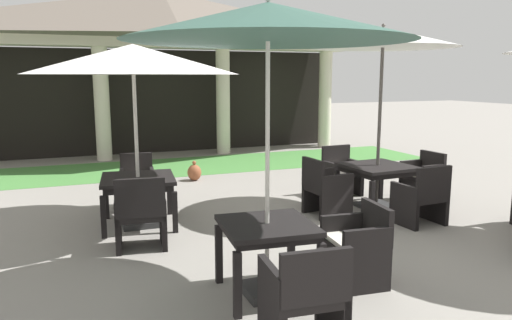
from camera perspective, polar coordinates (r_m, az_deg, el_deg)
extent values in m
plane|color=gray|center=(5.66, 6.91, -12.42)|extent=(60.00, 60.00, 0.00)
cylinder|color=beige|center=(13.03, -17.52, 6.19)|extent=(0.38, 0.38, 2.85)
cylinder|color=beige|center=(13.64, -3.86, 6.76)|extent=(0.38, 0.38, 2.85)
cylinder|color=beige|center=(14.92, 8.05, 6.94)|extent=(0.38, 0.38, 2.85)
cube|color=beige|center=(13.25, -10.75, 13.21)|extent=(10.43, 0.70, 0.24)
pyramid|color=#665B51|center=(13.31, -10.85, 16.31)|extent=(10.83, 3.06, 1.20)
cube|color=black|center=(14.12, -11.25, 6.70)|extent=(10.23, 0.16, 2.85)
cube|color=#47843D|center=(11.82, -8.81, -0.73)|extent=(12.63, 2.47, 0.01)
cube|color=black|center=(8.13, 13.99, -0.74)|extent=(1.06, 1.06, 0.05)
cube|color=black|center=(8.14, 13.98, -1.20)|extent=(0.97, 0.97, 0.08)
cube|color=black|center=(7.57, 13.35, -4.56)|extent=(0.07, 0.07, 0.58)
cube|color=black|center=(8.17, 18.46, -3.76)|extent=(0.07, 0.07, 0.58)
cube|color=black|center=(8.29, 9.37, -3.18)|extent=(0.07, 0.07, 0.58)
cube|color=black|center=(8.84, 14.33, -2.55)|extent=(0.07, 0.07, 0.58)
cube|color=#2D2D2D|center=(8.27, 13.81, -5.23)|extent=(0.53, 0.53, 0.06)
cylinder|color=#4C4742|center=(8.04, 14.19, 3.84)|extent=(0.05, 0.05, 2.69)
cone|color=white|center=(8.02, 14.60, 13.65)|extent=(2.31, 2.31, 0.30)
sphere|color=#4C4742|center=(8.04, 14.66, 14.95)|extent=(0.06, 0.06, 0.06)
cube|color=black|center=(7.62, 8.30, -3.32)|extent=(0.60, 0.60, 0.07)
cube|color=silver|center=(7.61, 8.31, -2.88)|extent=(0.55, 0.55, 0.05)
cube|color=black|center=(7.43, 6.66, -1.58)|extent=(0.10, 0.57, 0.45)
cube|color=black|center=(7.85, 7.23, -3.50)|extent=(0.57, 0.10, 0.68)
cube|color=black|center=(7.43, 9.40, -4.32)|extent=(0.57, 0.10, 0.68)
cube|color=black|center=(8.02, 8.78, -4.35)|extent=(0.06, 0.06, 0.38)
cube|color=black|center=(7.62, 10.91, -5.16)|extent=(0.06, 0.06, 0.38)
cube|color=black|center=(7.75, 5.65, -4.77)|extent=(0.06, 0.06, 0.38)
cube|color=black|center=(7.34, 7.69, -5.65)|extent=(0.06, 0.06, 0.38)
cube|color=black|center=(8.93, 10.05, -1.45)|extent=(0.61, 0.52, 0.07)
cube|color=silver|center=(8.91, 10.06, -1.08)|extent=(0.57, 0.48, 0.05)
cube|color=black|center=(9.06, 9.29, 0.35)|extent=(0.59, 0.10, 0.43)
cube|color=black|center=(9.10, 11.43, -1.95)|extent=(0.09, 0.49, 0.63)
cube|color=black|center=(8.79, 8.58, -2.28)|extent=(0.09, 0.49, 0.63)
cube|color=black|center=(8.96, 12.18, -2.97)|extent=(0.06, 0.06, 0.38)
cube|color=black|center=(8.65, 9.39, -3.32)|extent=(0.06, 0.06, 0.38)
cube|color=black|center=(9.29, 10.59, -2.46)|extent=(0.06, 0.06, 0.38)
cube|color=black|center=(9.00, 7.85, -2.78)|extent=(0.06, 0.06, 0.38)
cube|color=black|center=(8.80, 18.77, -1.93)|extent=(0.53, 0.59, 0.07)
cube|color=silver|center=(8.79, 18.80, -1.55)|extent=(0.49, 0.54, 0.05)
cube|color=black|center=(8.92, 19.91, -0.34)|extent=(0.10, 0.56, 0.39)
cube|color=black|center=(8.64, 19.93, -2.78)|extent=(0.50, 0.09, 0.68)
cube|color=black|center=(9.00, 17.61, -2.17)|extent=(0.50, 0.09, 0.68)
cube|color=black|center=(8.53, 18.79, -3.89)|extent=(0.06, 0.06, 0.39)
cube|color=black|center=(8.88, 16.55, -3.23)|extent=(0.06, 0.06, 0.39)
cube|color=black|center=(8.83, 20.85, -3.55)|extent=(0.06, 0.06, 0.39)
cube|color=black|center=(9.18, 18.60, -2.93)|extent=(0.06, 0.06, 0.39)
cube|color=black|center=(7.49, 18.53, -4.14)|extent=(0.64, 0.59, 0.07)
cube|color=silver|center=(7.47, 18.55, -3.69)|extent=(0.59, 0.54, 0.05)
cube|color=black|center=(7.25, 20.03, -2.53)|extent=(0.61, 0.10, 0.46)
cube|color=black|center=(7.32, 16.87, -5.11)|extent=(0.10, 0.55, 0.61)
cube|color=black|center=(7.70, 20.02, -4.55)|extent=(0.10, 0.55, 0.61)
cube|color=black|center=(7.53, 15.62, -5.60)|extent=(0.06, 0.06, 0.36)
cube|color=black|center=(7.90, 18.66, -5.06)|extent=(0.06, 0.06, 0.36)
cube|color=black|center=(7.18, 18.20, -6.48)|extent=(0.06, 0.06, 0.36)
cube|color=black|center=(7.56, 21.25, -5.85)|extent=(0.06, 0.06, 0.36)
cube|color=black|center=(7.17, -13.61, -2.11)|extent=(1.12, 1.12, 0.05)
cube|color=black|center=(7.18, -13.59, -2.65)|extent=(1.03, 1.03, 0.09)
cube|color=black|center=(6.81, -17.36, -6.37)|extent=(0.08, 0.08, 0.58)
cube|color=black|center=(6.83, -9.43, -6.02)|extent=(0.08, 0.08, 0.58)
cube|color=black|center=(7.72, -17.06, -4.48)|extent=(0.08, 0.08, 0.58)
cube|color=black|center=(7.73, -10.08, -4.17)|extent=(0.08, 0.08, 0.58)
cube|color=#2D2D2D|center=(7.32, -13.41, -7.07)|extent=(0.50, 0.50, 0.08)
cylinder|color=beige|center=(7.09, -13.76, 1.60)|extent=(0.05, 0.05, 2.32)
cone|color=white|center=(7.03, -14.16, 11.33)|extent=(2.90, 2.90, 0.41)
sphere|color=beige|center=(7.04, -14.24, 13.24)|extent=(0.06, 0.06, 0.06)
cube|color=black|center=(6.29, -13.32, -6.27)|extent=(0.65, 0.58, 0.07)
cube|color=silver|center=(6.28, -13.35, -5.75)|extent=(0.60, 0.53, 0.05)
cube|color=black|center=(5.99, -13.37, -4.36)|extent=(0.60, 0.13, 0.48)
cube|color=black|center=(6.32, -15.82, -7.23)|extent=(0.12, 0.52, 0.64)
cube|color=black|center=(6.33, -10.77, -7.01)|extent=(0.12, 0.52, 0.64)
cube|color=black|center=(6.58, -15.66, -7.74)|extent=(0.06, 0.06, 0.38)
cube|color=black|center=(6.59, -10.94, -7.53)|extent=(0.06, 0.06, 0.38)
cube|color=black|center=(6.14, -15.72, -9.00)|extent=(0.06, 0.06, 0.38)
cube|color=black|center=(6.15, -10.65, -8.77)|extent=(0.06, 0.06, 0.38)
cube|color=black|center=(8.17, -13.68, -2.63)|extent=(0.59, 0.63, 0.07)
cube|color=silver|center=(8.15, -13.69, -2.22)|extent=(0.54, 0.58, 0.05)
cube|color=black|center=(8.38, -13.78, -0.61)|extent=(0.53, 0.12, 0.42)
cube|color=black|center=(8.19, -11.96, -3.23)|extent=(0.13, 0.58, 0.64)
cube|color=black|center=(8.19, -15.34, -3.38)|extent=(0.13, 0.58, 0.64)
cube|color=black|center=(7.97, -11.90, -4.54)|extent=(0.06, 0.06, 0.38)
cube|color=black|center=(7.97, -15.26, -4.68)|extent=(0.06, 0.06, 0.38)
cube|color=black|center=(8.48, -12.07, -3.69)|extent=(0.06, 0.06, 0.38)
cube|color=black|center=(8.47, -15.23, -3.83)|extent=(0.06, 0.06, 0.38)
cube|color=black|center=(4.77, 1.31, -7.63)|extent=(0.94, 0.94, 0.05)
cube|color=black|center=(4.79, 1.31, -8.27)|extent=(0.87, 0.87, 0.06)
cube|color=black|center=(4.45, -2.18, -14.39)|extent=(0.08, 0.08, 0.62)
cube|color=black|center=(4.69, 7.58, -13.18)|extent=(0.08, 0.08, 0.62)
cube|color=black|center=(5.17, -4.35, -10.89)|extent=(0.08, 0.08, 0.62)
cube|color=black|center=(5.38, 4.12, -10.06)|extent=(0.08, 0.08, 0.62)
cube|color=#2D2D2D|center=(5.01, 1.28, -14.87)|extent=(0.46, 0.46, 0.08)
cylinder|color=beige|center=(4.63, 1.34, -0.70)|extent=(0.04, 0.04, 2.58)
cone|color=#33594C|center=(4.58, 1.41, 15.82)|extent=(2.66, 2.66, 0.35)
cube|color=black|center=(5.21, 11.42, -9.74)|extent=(0.58, 0.62, 0.07)
cube|color=silver|center=(5.19, 11.44, -9.12)|extent=(0.53, 0.57, 0.05)
cube|color=black|center=(5.25, 13.88, -7.04)|extent=(0.11, 0.57, 0.39)
cube|color=black|center=(5.02, 12.82, -11.46)|extent=(0.53, 0.11, 0.67)
cube|color=black|center=(5.46, 10.09, -9.60)|extent=(0.53, 0.11, 0.67)
cube|color=black|center=(4.98, 10.27, -13.39)|extent=(0.06, 0.06, 0.37)
cube|color=black|center=(5.41, 7.80, -11.40)|extent=(0.06, 0.06, 0.37)
cube|color=black|center=(5.19, 15.04, -12.58)|extent=(0.06, 0.06, 0.37)
cube|color=black|center=(5.61, 12.28, -10.76)|extent=(0.06, 0.06, 0.37)
cube|color=black|center=(4.04, 5.47, -15.27)|extent=(0.62, 0.61, 0.07)
cube|color=silver|center=(4.01, 5.48, -14.49)|extent=(0.57, 0.56, 0.05)
cube|color=black|center=(3.72, 7.04, -13.44)|extent=(0.57, 0.11, 0.42)
cube|color=black|center=(3.99, 1.78, -16.83)|extent=(0.11, 0.56, 0.68)
cube|color=black|center=(4.17, 8.94, -15.75)|extent=(0.11, 0.56, 0.68)
cube|color=black|center=(4.28, 0.79, -17.14)|extent=(0.06, 0.06, 0.39)
cube|color=black|center=(4.44, 7.36, -16.18)|extent=(0.06, 0.06, 0.39)
ellipsoid|color=brown|center=(10.17, -7.20, -1.46)|extent=(0.29, 0.29, 0.33)
sphere|color=brown|center=(10.13, -7.22, -0.31)|extent=(0.08, 0.08, 0.08)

